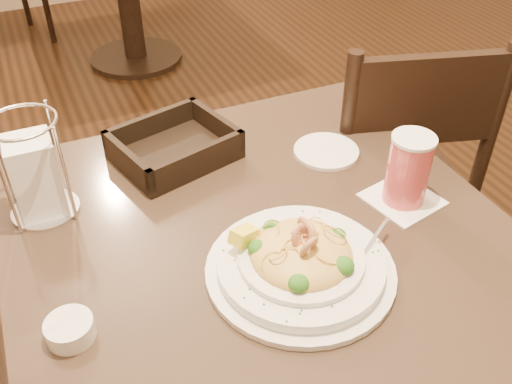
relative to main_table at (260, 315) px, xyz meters
name	(u,v)px	position (x,y,z in m)	size (l,w,h in m)	color
main_table	(260,315)	(0.00, 0.00, 0.00)	(0.90, 0.90, 0.73)	black
dining_chair_near	(389,174)	(0.54, 0.31, -0.01)	(0.52, 0.52, 0.93)	black
pasta_bowl	(301,260)	(0.02, -0.12, 0.26)	(0.35, 0.32, 0.10)	white
drink_glass	(408,170)	(0.29, -0.02, 0.30)	(0.15, 0.15, 0.14)	white
bread_basket	(174,148)	(-0.07, 0.30, 0.25)	(0.28, 0.25, 0.07)	black
napkin_caddy	(35,174)	(-0.35, 0.22, 0.32)	(0.13, 0.13, 0.20)	silver
side_plate	(326,151)	(0.24, 0.18, 0.24)	(0.14, 0.14, 0.01)	white
butter_ramekin	(70,330)	(-0.36, -0.10, 0.25)	(0.07, 0.07, 0.03)	white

